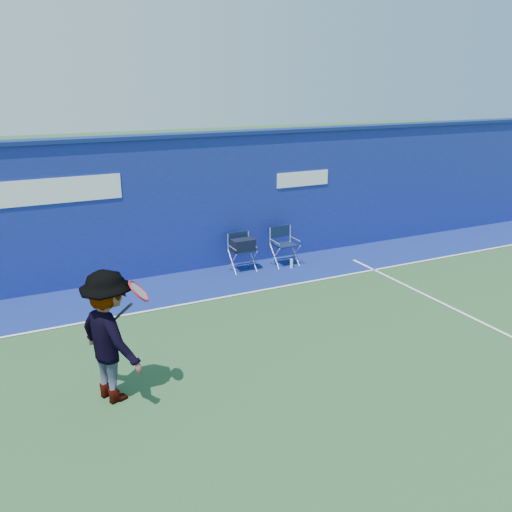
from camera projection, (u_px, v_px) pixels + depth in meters
name	position (u px, v px, depth m)	size (l,w,h in m)	color
ground	(260.00, 383.00, 7.84)	(80.00, 80.00, 0.00)	#294E29
stadium_wall	(155.00, 206.00, 11.80)	(24.00, 0.50, 3.08)	navy
out_of_bounds_strip	(174.00, 289.00, 11.35)	(24.00, 1.80, 0.01)	navy
court_lines	(243.00, 364.00, 8.35)	(24.00, 12.00, 0.01)	white
directors_chair_left	(242.00, 255.00, 12.33)	(0.52, 0.46, 0.86)	silver
directors_chair_right	(284.00, 253.00, 12.73)	(0.54, 0.48, 0.90)	silver
water_bottle	(292.00, 264.00, 12.57)	(0.07, 0.07, 0.21)	white
tennis_player	(110.00, 336.00, 7.22)	(1.11, 1.36, 1.85)	#EA4738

